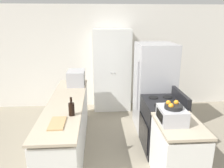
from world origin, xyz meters
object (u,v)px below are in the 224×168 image
at_px(stove, 162,125).
at_px(microwave, 76,78).
at_px(pantry_cabinet, 112,70).
at_px(fruit_bowl, 173,106).
at_px(wine_bottle, 71,109).
at_px(refrigerator, 154,87).
at_px(toaster_oven, 172,115).

bearing_deg(stove, microwave, 144.97).
bearing_deg(pantry_cabinet, fruit_bowl, -76.77).
height_order(microwave, wine_bottle, microwave).
bearing_deg(wine_bottle, stove, 16.97).
relative_size(stove, fruit_bowl, 4.46).
distance_m(pantry_cabinet, fruit_bowl, 2.77).
distance_m(refrigerator, wine_bottle, 2.02).
xyz_separation_m(stove, toaster_oven, (-0.12, -0.77, 0.54)).
height_order(pantry_cabinet, toaster_oven, pantry_cabinet).
relative_size(toaster_oven, fruit_bowl, 1.70).
distance_m(stove, refrigerator, 0.94).
relative_size(wine_bottle, fruit_bowl, 1.17).
bearing_deg(toaster_oven, pantry_cabinet, 103.19).
relative_size(refrigerator, toaster_oven, 4.42).
distance_m(stove, microwave, 2.00).
relative_size(pantry_cabinet, refrigerator, 1.13).
height_order(wine_bottle, fruit_bowl, fruit_bowl).
height_order(stove, microwave, microwave).
height_order(stove, fruit_bowl, fruit_bowl).
distance_m(refrigerator, fruit_bowl, 1.64).
bearing_deg(pantry_cabinet, toaster_oven, -76.81).
bearing_deg(microwave, refrigerator, -9.22).
bearing_deg(toaster_oven, stove, 80.77).
bearing_deg(wine_bottle, pantry_cabinet, 72.58).
bearing_deg(refrigerator, fruit_bowl, -95.92).
bearing_deg(stove, fruit_bowl, -98.83).
bearing_deg(stove, refrigerator, 86.81).
bearing_deg(stove, toaster_oven, -99.23).
height_order(pantry_cabinet, wine_bottle, pantry_cabinet).
distance_m(microwave, wine_bottle, 1.56).
bearing_deg(microwave, toaster_oven, -52.31).
height_order(pantry_cabinet, stove, pantry_cabinet).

